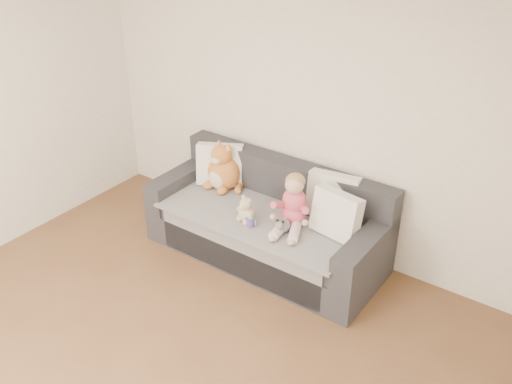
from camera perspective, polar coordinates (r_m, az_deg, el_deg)
room_shell at (r=3.67m, az=-12.18°, el=-1.98°), size 5.00×5.00×5.00m
sofa at (r=5.29m, az=1.19°, el=-3.32°), size 2.20×0.94×0.85m
cushion_left at (r=5.57m, az=-3.62°, el=2.77°), size 0.49×0.39×0.42m
cushion_right_back at (r=5.05m, az=7.68°, el=-0.42°), size 0.48×0.27×0.43m
cushion_right_front at (r=4.81m, az=8.04°, el=-2.24°), size 0.45×0.26×0.41m
toddler at (r=4.90m, az=3.72°, el=-1.28°), size 0.34×0.50×0.49m
plush_cat at (r=5.50m, az=-3.33°, el=2.19°), size 0.40×0.34×0.51m
teddy_bear at (r=4.99m, az=-1.01°, el=-1.96°), size 0.20×0.15×0.25m
plush_cow at (r=4.86m, az=2.65°, el=-3.41°), size 0.12×0.19×0.15m
sippy_cup at (r=4.94m, az=-0.54°, el=-2.85°), size 0.11×0.08×0.12m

